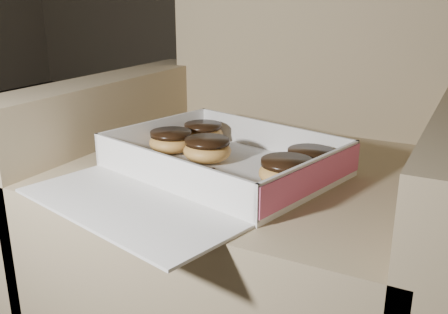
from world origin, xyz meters
name	(u,v)px	position (x,y,z in m)	size (l,w,h in m)	color
armchair	(264,206)	(0.93, 0.07, 0.29)	(0.87, 0.73, 0.91)	#9E8464
bakery_box	(210,170)	(0.90, -0.11, 0.42)	(0.49, 0.54, 0.07)	silver
donut_a	(171,141)	(0.77, -0.04, 0.44)	(0.09, 0.09, 0.04)	#ECAA52
donut_b	(207,149)	(0.87, -0.06, 0.44)	(0.09, 0.09, 0.05)	#ECAA52
donut_c	(287,172)	(1.05, -0.11, 0.44)	(0.09, 0.09, 0.05)	#ECAA52
donut_d	(310,160)	(1.06, -0.03, 0.44)	(0.09, 0.09, 0.04)	#ECAA52
donut_e	(203,133)	(0.80, 0.05, 0.44)	(0.09, 0.09, 0.04)	#ECAA52
crumb_a	(168,182)	(0.86, -0.19, 0.42)	(0.01, 0.01, 0.00)	black
crumb_b	(213,169)	(0.90, -0.09, 0.42)	(0.01, 0.01, 0.00)	black
crumb_c	(203,184)	(0.92, -0.17, 0.42)	(0.01, 0.01, 0.00)	black
crumb_d	(190,172)	(0.87, -0.13, 0.42)	(0.01, 0.01, 0.00)	black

